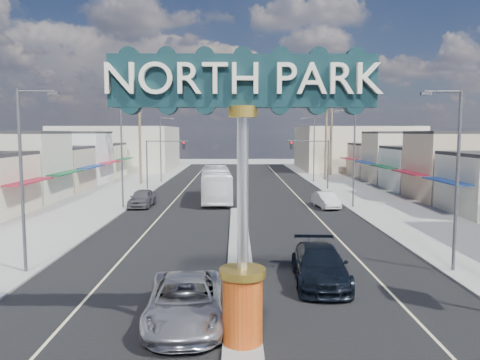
{
  "coord_description": "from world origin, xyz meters",
  "views": [
    {
      "loc": [
        -0.21,
        -12.59,
        6.95
      ],
      "look_at": [
        -0.01,
        10.54,
        4.59
      ],
      "focal_mm": 35.0,
      "sensor_mm": 36.0,
      "label": 1
    }
  ],
  "objects_px": {
    "traffic_signal_left": "(162,155)",
    "palm_right_mid": "(327,107)",
    "suv_right": "(320,265)",
    "city_bus": "(216,184)",
    "palm_left_far": "(139,98)",
    "car_parked_left": "(142,198)",
    "streetlight_l_near": "(25,171)",
    "streetlight_l_far": "(162,146)",
    "suv_left": "(185,301)",
    "traffic_signal_right": "(313,155)",
    "palm_right_far": "(332,98)",
    "car_parked_right": "(326,200)",
    "streetlight_r_near": "(454,171)",
    "gateway_sign": "(243,165)",
    "streetlight_r_mid": "(352,153)",
    "streetlight_r_far": "(313,146)",
    "streetlight_l_mid": "(124,153)"
  },
  "relations": [
    {
      "from": "traffic_signal_left",
      "to": "palm_right_mid",
      "type": "relative_size",
      "value": 0.5
    },
    {
      "from": "suv_right",
      "to": "city_bus",
      "type": "xyz_separation_m",
      "value": [
        -5.92,
        26.43,
        0.85
      ]
    },
    {
      "from": "palm_left_far",
      "to": "car_parked_left",
      "type": "distance_m",
      "value": 22.32
    },
    {
      "from": "streetlight_l_near",
      "to": "suv_right",
      "type": "relative_size",
      "value": 1.54
    },
    {
      "from": "streetlight_l_far",
      "to": "suv_left",
      "type": "xyz_separation_m",
      "value": [
        8.36,
        -48.07,
        -4.24
      ]
    },
    {
      "from": "traffic_signal_right",
      "to": "palm_left_far",
      "type": "distance_m",
      "value": 24.09
    },
    {
      "from": "palm_left_far",
      "to": "traffic_signal_left",
      "type": "bearing_deg",
      "value": -57.57
    },
    {
      "from": "palm_right_far",
      "to": "car_parked_left",
      "type": "height_order",
      "value": "palm_right_far"
    },
    {
      "from": "suv_left",
      "to": "car_parked_right",
      "type": "distance_m",
      "value": 28.08
    },
    {
      "from": "traffic_signal_right",
      "to": "streetlight_r_near",
      "type": "bearing_deg",
      "value": -87.9
    },
    {
      "from": "gateway_sign",
      "to": "streetlight_l_far",
      "type": "xyz_separation_m",
      "value": [
        -10.43,
        50.02,
        -0.86
      ]
    },
    {
      "from": "streetlight_l_near",
      "to": "streetlight_l_far",
      "type": "height_order",
      "value": "same"
    },
    {
      "from": "car_parked_left",
      "to": "streetlight_l_far",
      "type": "bearing_deg",
      "value": 95.8
    },
    {
      "from": "streetlight_r_mid",
      "to": "palm_right_mid",
      "type": "distance_m",
      "value": 26.71
    },
    {
      "from": "streetlight_l_far",
      "to": "streetlight_r_far",
      "type": "height_order",
      "value": "same"
    },
    {
      "from": "suv_right",
      "to": "car_parked_right",
      "type": "bearing_deg",
      "value": 81.56
    },
    {
      "from": "traffic_signal_right",
      "to": "streetlight_r_far",
      "type": "height_order",
      "value": "streetlight_r_far"
    },
    {
      "from": "car_parked_right",
      "to": "streetlight_r_far",
      "type": "bearing_deg",
      "value": 76.82
    },
    {
      "from": "streetlight_l_near",
      "to": "city_bus",
      "type": "distance_m",
      "value": 26.41
    },
    {
      "from": "palm_right_far",
      "to": "suv_right",
      "type": "relative_size",
      "value": 2.41
    },
    {
      "from": "gateway_sign",
      "to": "city_bus",
      "type": "distance_m",
      "value": 33.25
    },
    {
      "from": "streetlight_r_far",
      "to": "streetlight_r_near",
      "type": "bearing_deg",
      "value": -90.0
    },
    {
      "from": "streetlight_r_mid",
      "to": "city_bus",
      "type": "height_order",
      "value": "streetlight_r_mid"
    },
    {
      "from": "gateway_sign",
      "to": "streetlight_l_mid",
      "type": "distance_m",
      "value": 29.91
    },
    {
      "from": "gateway_sign",
      "to": "streetlight_r_mid",
      "type": "bearing_deg",
      "value": 69.58
    },
    {
      "from": "streetlight_r_far",
      "to": "traffic_signal_left",
      "type": "bearing_deg",
      "value": -157.8
    },
    {
      "from": "palm_right_mid",
      "to": "streetlight_r_far",
      "type": "bearing_deg",
      "value": -122.69
    },
    {
      "from": "streetlight_l_far",
      "to": "streetlight_r_far",
      "type": "bearing_deg",
      "value": 0.0
    },
    {
      "from": "streetlight_l_near",
      "to": "streetlight_r_far",
      "type": "height_order",
      "value": "same"
    },
    {
      "from": "streetlight_r_mid",
      "to": "suv_right",
      "type": "xyz_separation_m",
      "value": [
        -6.76,
        -21.54,
        -4.22
      ]
    },
    {
      "from": "traffic_signal_left",
      "to": "palm_left_far",
      "type": "bearing_deg",
      "value": 122.43
    },
    {
      "from": "streetlight_l_far",
      "to": "traffic_signal_right",
      "type": "bearing_deg",
      "value": -22.2
    },
    {
      "from": "streetlight_r_far",
      "to": "suv_left",
      "type": "distance_m",
      "value": 49.86
    },
    {
      "from": "streetlight_r_mid",
      "to": "city_bus",
      "type": "xyz_separation_m",
      "value": [
        -12.68,
        4.88,
        -3.37
      ]
    },
    {
      "from": "streetlight_l_mid",
      "to": "palm_right_mid",
      "type": "relative_size",
      "value": 0.74
    },
    {
      "from": "palm_right_mid",
      "to": "suv_right",
      "type": "xyz_separation_m",
      "value": [
        -9.33,
        -47.54,
        -9.75
      ]
    },
    {
      "from": "traffic_signal_left",
      "to": "suv_right",
      "type": "relative_size",
      "value": 1.03
    },
    {
      "from": "streetlight_l_near",
      "to": "suv_right",
      "type": "height_order",
      "value": "streetlight_l_near"
    },
    {
      "from": "palm_right_far",
      "to": "car_parked_right",
      "type": "relative_size",
      "value": 3.16
    },
    {
      "from": "streetlight_l_mid",
      "to": "car_parked_left",
      "type": "relative_size",
      "value": 1.84
    },
    {
      "from": "streetlight_l_mid",
      "to": "palm_left_far",
      "type": "relative_size",
      "value": 0.69
    },
    {
      "from": "streetlight_r_far",
      "to": "palm_left_far",
      "type": "height_order",
      "value": "palm_left_far"
    },
    {
      "from": "traffic_signal_left",
      "to": "streetlight_l_near",
      "type": "bearing_deg",
      "value": -92.1
    },
    {
      "from": "car_parked_right",
      "to": "palm_left_far",
      "type": "bearing_deg",
      "value": 129.54
    },
    {
      "from": "streetlight_l_far",
      "to": "city_bus",
      "type": "bearing_deg",
      "value": -64.44
    },
    {
      "from": "streetlight_l_near",
      "to": "streetlight_r_near",
      "type": "xyz_separation_m",
      "value": [
        20.87,
        0.0,
        0.0
      ]
    },
    {
      "from": "streetlight_l_mid",
      "to": "car_parked_right",
      "type": "distance_m",
      "value": 19.04
    },
    {
      "from": "car_parked_right",
      "to": "city_bus",
      "type": "height_order",
      "value": "city_bus"
    },
    {
      "from": "streetlight_l_near",
      "to": "streetlight_l_far",
      "type": "relative_size",
      "value": 1.0
    },
    {
      "from": "suv_left",
      "to": "city_bus",
      "type": "height_order",
      "value": "city_bus"
    }
  ]
}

